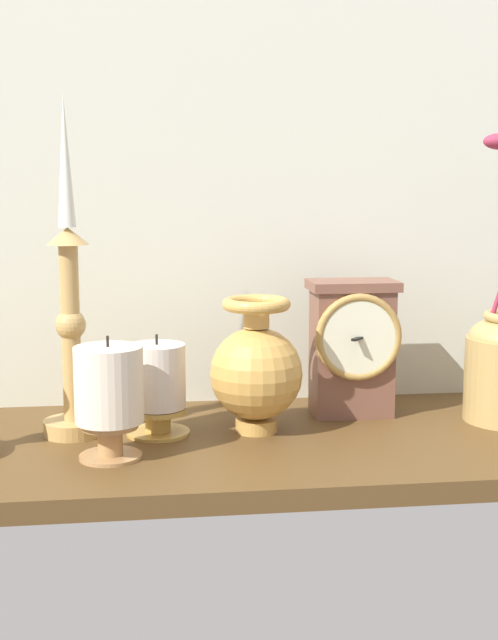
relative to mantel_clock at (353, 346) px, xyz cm
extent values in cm
cube|color=#543A1D|center=(-13.82, -7.91, -10.27)|extent=(100.00, 36.00, 2.40)
cube|color=silver|center=(-13.82, 10.59, 23.43)|extent=(120.00, 2.00, 65.00)
cube|color=brown|center=(0.00, 0.44, -0.98)|extent=(9.95, 6.11, 16.19)
cube|color=brown|center=(0.00, 0.44, 7.72)|extent=(11.15, 6.84, 1.20)
torus|color=#B08A46|center=(0.00, -3.02, 1.65)|extent=(10.99, 1.00, 10.99)
cylinder|color=#EAEECC|center=(0.00, -3.12, 1.65)|extent=(9.19, 0.40, 9.19)
cube|color=black|center=(0.00, -3.42, 1.65)|extent=(2.72, 3.06, 0.30)
cylinder|color=tan|center=(-34.89, -4.17, -8.17)|extent=(7.21, 7.21, 1.80)
cylinder|color=tan|center=(-34.89, -4.17, 3.15)|extent=(2.26, 2.26, 20.84)
sphere|color=tan|center=(-34.89, -4.17, 4.19)|extent=(3.61, 3.61, 3.61)
cone|color=tan|center=(-34.89, -4.17, 14.57)|extent=(4.85, 4.85, 2.00)
cone|color=white|center=(-34.89, -4.17, 23.10)|extent=(2.04, 2.04, 15.06)
cylinder|color=gold|center=(-13.19, -5.78, -8.27)|extent=(5.00, 5.00, 1.60)
sphere|color=gold|center=(-13.19, -5.78, -1.92)|extent=(11.11, 11.11, 11.11)
cylinder|color=gold|center=(-13.19, -5.78, 5.05)|extent=(3.11, 3.11, 2.82)
torus|color=gold|center=(-13.19, -5.78, 6.45)|extent=(8.12, 8.12, 1.46)
cylinder|color=#B08250|center=(-30.35, -13.75, -7.22)|extent=(2.74, 2.74, 3.71)
cylinder|color=#B08250|center=(-30.35, -13.75, -8.67)|extent=(6.85, 6.85, 0.80)
cylinder|color=#B08250|center=(-30.35, -13.75, -5.36)|extent=(6.17, 6.17, 0.60)
cylinder|color=beige|center=(-30.35, -13.75, -0.83)|extent=(7.46, 7.46, 8.27)
cylinder|color=black|center=(-30.35, -13.75, 3.91)|extent=(0.30, 0.30, 1.20)
cylinder|color=#BA9343|center=(-24.94, -5.35, -7.61)|extent=(3.02, 3.02, 2.92)
cylinder|color=#BA9343|center=(-24.94, -5.35, -8.67)|extent=(7.55, 7.55, 0.80)
cylinder|color=#BA9343|center=(-24.94, -5.35, -6.15)|extent=(6.80, 6.80, 0.60)
cylinder|color=silver|center=(-24.94, -5.35, -1.97)|extent=(6.71, 6.71, 7.58)
cylinder|color=black|center=(-24.94, -5.35, 2.42)|extent=(0.30, 0.30, 1.20)
camera|label=1|loc=(-27.36, -107.30, 21.33)|focal=49.43mm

